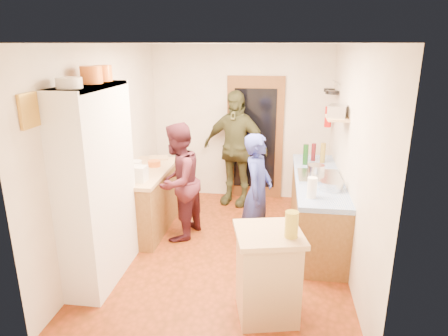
% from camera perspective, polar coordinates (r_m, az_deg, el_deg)
% --- Properties ---
extents(floor, '(3.00, 4.00, 0.02)m').
position_cam_1_polar(floor, '(5.40, 0.10, -11.54)').
color(floor, maroon).
rests_on(floor, ground).
extents(ceiling, '(3.00, 4.00, 0.02)m').
position_cam_1_polar(ceiling, '(4.73, 0.12, 17.49)').
color(ceiling, silver).
rests_on(ceiling, ground).
extents(wall_back, '(3.00, 0.02, 2.60)m').
position_cam_1_polar(wall_back, '(6.85, 2.40, 6.39)').
color(wall_back, silver).
rests_on(wall_back, ground).
extents(wall_front, '(3.00, 0.02, 2.60)m').
position_cam_1_polar(wall_front, '(3.04, -5.08, -7.96)').
color(wall_front, silver).
rests_on(wall_front, ground).
extents(wall_left, '(0.02, 4.00, 2.60)m').
position_cam_1_polar(wall_left, '(5.31, -16.25, 2.50)').
color(wall_left, silver).
rests_on(wall_left, ground).
extents(wall_right, '(0.02, 4.00, 2.60)m').
position_cam_1_polar(wall_right, '(4.94, 17.75, 1.26)').
color(wall_right, silver).
rests_on(wall_right, ground).
extents(door_frame, '(0.95, 0.06, 2.10)m').
position_cam_1_polar(door_frame, '(6.84, 4.43, 4.20)').
color(door_frame, brown).
rests_on(door_frame, ground).
extents(door_glass, '(0.70, 0.02, 1.70)m').
position_cam_1_polar(door_glass, '(6.81, 4.42, 4.14)').
color(door_glass, black).
rests_on(door_glass, door_frame).
extents(hutch_body, '(0.40, 1.20, 2.20)m').
position_cam_1_polar(hutch_body, '(4.59, -17.61, -2.53)').
color(hutch_body, white).
rests_on(hutch_body, ground).
extents(hutch_top_shelf, '(0.40, 1.14, 0.04)m').
position_cam_1_polar(hutch_top_shelf, '(4.36, -18.91, 10.95)').
color(hutch_top_shelf, white).
rests_on(hutch_top_shelf, hutch_body).
extents(plate_stack, '(0.24, 0.24, 0.10)m').
position_cam_1_polar(plate_stack, '(4.04, -21.27, 11.28)').
color(plate_stack, white).
rests_on(plate_stack, hutch_top_shelf).
extents(orange_pot_a, '(0.22, 0.22, 0.18)m').
position_cam_1_polar(orange_pot_a, '(4.45, -18.43, 12.52)').
color(orange_pot_a, orange).
rests_on(orange_pot_a, hutch_top_shelf).
extents(orange_pot_b, '(0.19, 0.19, 0.17)m').
position_cam_1_polar(orange_pot_b, '(4.71, -16.88, 12.84)').
color(orange_pot_b, orange).
rests_on(orange_pot_b, hutch_top_shelf).
extents(left_counter_base, '(0.60, 1.40, 0.85)m').
position_cam_1_polar(left_counter_base, '(5.87, -11.01, -4.72)').
color(left_counter_base, olive).
rests_on(left_counter_base, ground).
extents(left_counter_top, '(0.64, 1.44, 0.05)m').
position_cam_1_polar(left_counter_top, '(5.72, -11.27, -0.54)').
color(left_counter_top, tan).
rests_on(left_counter_top, left_counter_base).
extents(toaster, '(0.28, 0.19, 0.20)m').
position_cam_1_polar(toaster, '(5.26, -12.41, -0.78)').
color(toaster, white).
rests_on(toaster, left_counter_top).
extents(kettle, '(0.21, 0.21, 0.19)m').
position_cam_1_polar(kettle, '(5.52, -12.48, 0.05)').
color(kettle, white).
rests_on(kettle, left_counter_top).
extents(orange_bowl, '(0.22, 0.22, 0.08)m').
position_cam_1_polar(orange_bowl, '(5.86, -9.93, 0.64)').
color(orange_bowl, orange).
rests_on(orange_bowl, left_counter_top).
extents(chopping_board, '(0.34, 0.29, 0.02)m').
position_cam_1_polar(chopping_board, '(6.25, -9.34, 1.46)').
color(chopping_board, tan).
rests_on(chopping_board, left_counter_top).
extents(right_counter_base, '(0.60, 2.20, 0.84)m').
position_cam_1_polar(right_counter_base, '(5.65, 13.02, -5.80)').
color(right_counter_base, olive).
rests_on(right_counter_base, ground).
extents(right_counter_top, '(0.62, 2.22, 0.06)m').
position_cam_1_polar(right_counter_top, '(5.49, 13.34, -1.48)').
color(right_counter_top, blue).
rests_on(right_counter_top, right_counter_base).
extents(hob, '(0.55, 0.58, 0.04)m').
position_cam_1_polar(hob, '(5.42, 13.43, -1.19)').
color(hob, silver).
rests_on(hob, right_counter_top).
extents(pot_on_hob, '(0.22, 0.22, 0.15)m').
position_cam_1_polar(pot_on_hob, '(5.36, 12.99, -0.30)').
color(pot_on_hob, silver).
rests_on(pot_on_hob, hob).
extents(bottle_a, '(0.10, 0.10, 0.30)m').
position_cam_1_polar(bottle_a, '(5.95, 11.58, 1.91)').
color(bottle_a, '#143F14').
rests_on(bottle_a, right_counter_top).
extents(bottle_b, '(0.08, 0.08, 0.27)m').
position_cam_1_polar(bottle_b, '(6.17, 12.66, 2.23)').
color(bottle_b, '#591419').
rests_on(bottle_b, right_counter_top).
extents(bottle_c, '(0.09, 0.09, 0.30)m').
position_cam_1_polar(bottle_c, '(6.10, 13.94, 2.11)').
color(bottle_c, olive).
rests_on(bottle_c, right_counter_top).
extents(paper_towel, '(0.12, 0.12, 0.24)m').
position_cam_1_polar(paper_towel, '(4.68, 12.46, -2.76)').
color(paper_towel, white).
rests_on(paper_towel, right_counter_top).
extents(mixing_bowl, '(0.32, 0.32, 0.11)m').
position_cam_1_polar(mixing_bowl, '(5.01, 15.02, -2.40)').
color(mixing_bowl, silver).
rests_on(mixing_bowl, right_counter_top).
extents(island_base, '(0.66, 0.66, 0.86)m').
position_cam_1_polar(island_base, '(4.05, 6.20, -15.12)').
color(island_base, tan).
rests_on(island_base, ground).
extents(island_top, '(0.74, 0.74, 0.05)m').
position_cam_1_polar(island_top, '(3.83, 6.42, -9.35)').
color(island_top, tan).
rests_on(island_top, island_base).
extents(cutting_board, '(0.40, 0.35, 0.02)m').
position_cam_1_polar(cutting_board, '(3.86, 5.55, -8.93)').
color(cutting_board, white).
rests_on(cutting_board, island_top).
extents(oil_jar, '(0.15, 0.15, 0.25)m').
position_cam_1_polar(oil_jar, '(3.69, 9.63, -7.95)').
color(oil_jar, '#AD9E2D').
rests_on(oil_jar, island_top).
extents(pan_rail, '(0.02, 0.65, 0.02)m').
position_cam_1_polar(pan_rail, '(6.29, 15.69, 11.71)').
color(pan_rail, silver).
rests_on(pan_rail, wall_right).
extents(pan_hang_a, '(0.18, 0.18, 0.05)m').
position_cam_1_polar(pan_hang_a, '(6.12, 15.23, 10.38)').
color(pan_hang_a, black).
rests_on(pan_hang_a, pan_rail).
extents(pan_hang_b, '(0.16, 0.16, 0.05)m').
position_cam_1_polar(pan_hang_b, '(6.32, 15.00, 10.42)').
color(pan_hang_b, black).
rests_on(pan_hang_b, pan_rail).
extents(pan_hang_c, '(0.17, 0.17, 0.05)m').
position_cam_1_polar(pan_hang_c, '(6.52, 14.81, 10.71)').
color(pan_hang_c, black).
rests_on(pan_hang_c, pan_rail).
extents(wall_shelf, '(0.26, 0.42, 0.03)m').
position_cam_1_polar(wall_shelf, '(5.26, 15.86, 6.87)').
color(wall_shelf, tan).
rests_on(wall_shelf, wall_right).
extents(radio, '(0.29, 0.35, 0.15)m').
position_cam_1_polar(radio, '(5.25, 15.94, 7.83)').
color(radio, silver).
rests_on(radio, wall_shelf).
extents(ext_bracket, '(0.06, 0.10, 0.04)m').
position_cam_1_polar(ext_bracket, '(6.54, 15.16, 6.62)').
color(ext_bracket, black).
rests_on(ext_bracket, wall_right).
extents(fire_extinguisher, '(0.11, 0.11, 0.32)m').
position_cam_1_polar(fire_extinguisher, '(6.52, 14.67, 7.08)').
color(fire_extinguisher, red).
rests_on(fire_extinguisher, wall_right).
extents(picture_frame, '(0.03, 0.25, 0.30)m').
position_cam_1_polar(picture_frame, '(3.82, -26.12, 7.38)').
color(picture_frame, gold).
rests_on(picture_frame, wall_left).
extents(person_hob, '(0.47, 0.62, 1.53)m').
position_cam_1_polar(person_hob, '(5.18, 5.05, -3.48)').
color(person_hob, navy).
rests_on(person_hob, ground).
extents(person_left, '(0.79, 0.92, 1.62)m').
position_cam_1_polar(person_left, '(5.45, -6.11, -1.91)').
color(person_left, '#411822').
rests_on(person_left, ground).
extents(person_back, '(1.20, 0.77, 1.90)m').
position_cam_1_polar(person_back, '(6.56, 1.67, 2.79)').
color(person_back, '#3A3B20').
rests_on(person_back, ground).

